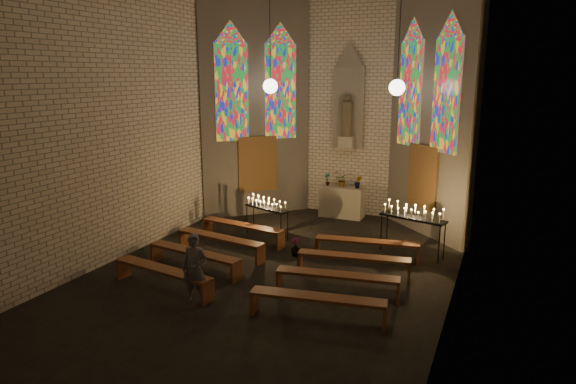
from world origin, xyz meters
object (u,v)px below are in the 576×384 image
(altar, at_px, (342,202))
(votive_stand_right, at_px, (413,214))
(visitor, at_px, (195,269))
(votive_stand_left, at_px, (267,205))
(aisle_flower_pot, at_px, (296,247))

(altar, height_order, votive_stand_right, votive_stand_right)
(visitor, bearing_deg, altar, 69.97)
(votive_stand_left, height_order, votive_stand_right, votive_stand_right)
(altar, bearing_deg, aisle_flower_pot, -89.49)
(altar, height_order, visitor, visitor)
(altar, bearing_deg, votive_stand_right, -44.85)
(votive_stand_right, bearing_deg, altar, 151.12)
(votive_stand_right, height_order, visitor, visitor)
(aisle_flower_pot, relative_size, visitor, 0.32)
(altar, distance_m, aisle_flower_pot, 4.01)
(votive_stand_right, bearing_deg, visitor, -111.62)
(aisle_flower_pot, distance_m, votive_stand_right, 3.11)
(aisle_flower_pot, distance_m, visitor, 3.47)
(aisle_flower_pot, xyz_separation_m, visitor, (-0.83, -3.33, 0.49))
(aisle_flower_pot, bearing_deg, votive_stand_left, 140.17)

